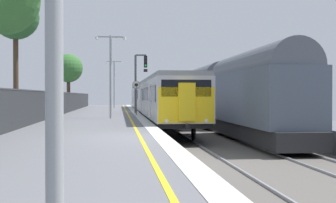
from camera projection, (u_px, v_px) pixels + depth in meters
The scene contains 9 objects.
ground at pixel (223, 153), 15.98m from camera, with size 17.40×110.00×1.21m.
commuter_train_at_platform at pixel (153, 98), 40.72m from camera, with size 2.83×40.24×3.81m.
freight_train_adjacent_track at pixel (193, 94), 43.28m from camera, with size 2.60×52.52×4.82m.
signal_gantry at pixel (139, 76), 37.61m from camera, with size 1.10×0.24×4.96m.
speed_limit_sign at pixel (136, 93), 33.53m from camera, with size 0.59×0.08×2.59m.
platform_lamp_mid at pixel (111, 69), 28.75m from camera, with size 2.00×0.20×5.37m.
platform_lamp_far at pixel (114, 80), 54.09m from camera, with size 2.00×0.20×5.73m.
background_tree_left at pixel (68, 69), 46.69m from camera, with size 3.01×3.01×5.88m.
background_tree_right at pixel (16, 19), 27.77m from camera, with size 2.92×2.92×7.92m.
Camera 1 is at (-1.11, -15.63, 1.46)m, focal length 47.47 mm.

